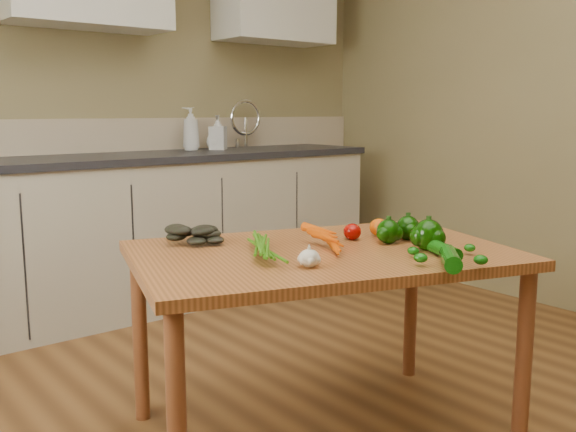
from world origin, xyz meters
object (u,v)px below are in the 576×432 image
(soap_bottle_c, at_px, (215,138))
(pepper_c, at_px, (428,235))
(soap_bottle_b, at_px, (218,132))
(table, at_px, (322,271))
(soap_bottle_a, at_px, (191,129))
(zucchini_b, at_px, (450,259))
(pepper_b, at_px, (408,228))
(tomato_b, at_px, (379,227))
(zucchini_a, at_px, (442,249))
(leafy_greens, at_px, (194,231))
(carrot_bunch, at_px, (307,242))
(tomato_c, at_px, (409,227))
(pepper_a, at_px, (388,232))
(tomato_a, at_px, (352,232))
(garlic_bulb, at_px, (309,258))

(soap_bottle_c, xyz_separation_m, pepper_c, (-0.49, -2.13, -0.24))
(soap_bottle_b, relative_size, soap_bottle_c, 1.50)
(table, bearing_deg, soap_bottle_a, 90.14)
(soap_bottle_a, height_order, zucchini_b, soap_bottle_a)
(pepper_b, relative_size, tomato_b, 1.21)
(pepper_c, relative_size, zucchini_a, 0.52)
(soap_bottle_b, distance_m, leafy_greens, 1.89)
(carrot_bunch, distance_m, zucchini_b, 0.49)
(soap_bottle_b, bearing_deg, tomato_c, -55.42)
(soap_bottle_b, bearing_deg, pepper_c, -57.87)
(soap_bottle_c, height_order, pepper_c, soap_bottle_c)
(leafy_greens, bearing_deg, pepper_a, -37.69)
(soap_bottle_b, distance_m, zucchini_b, 2.43)
(soap_bottle_b, height_order, pepper_b, soap_bottle_b)
(pepper_c, xyz_separation_m, zucchini_b, (-0.14, -0.20, -0.03))
(tomato_a, distance_m, tomato_c, 0.23)
(table, relative_size, zucchini_a, 7.23)
(soap_bottle_a, distance_m, tomato_c, 2.01)
(tomato_c, bearing_deg, carrot_bunch, 174.31)
(carrot_bunch, distance_m, pepper_c, 0.41)
(soap_bottle_b, distance_m, zucchini_a, 2.29)
(soap_bottle_a, bearing_deg, tomato_a, 12.16)
(carrot_bunch, height_order, garlic_bulb, carrot_bunch)
(soap_bottle_a, bearing_deg, soap_bottle_b, 97.05)
(leafy_greens, relative_size, pepper_a, 2.11)
(zucchini_a, bearing_deg, soap_bottle_a, 80.45)
(tomato_b, bearing_deg, tomato_c, -44.57)
(soap_bottle_b, distance_m, pepper_b, 2.02)
(tomato_b, bearing_deg, table, -171.30)
(leafy_greens, bearing_deg, soap_bottle_c, 55.34)
(tomato_a, bearing_deg, soap_bottle_b, 72.28)
(soap_bottle_c, bearing_deg, garlic_bulb, 90.83)
(carrot_bunch, relative_size, garlic_bulb, 3.60)
(tomato_b, bearing_deg, tomato_a, 176.20)
(soap_bottle_a, height_order, pepper_c, soap_bottle_a)
(tomato_a, bearing_deg, garlic_bulb, -151.06)
(carrot_bunch, distance_m, tomato_a, 0.26)
(soap_bottle_a, xyz_separation_m, pepper_c, (-0.34, -2.17, -0.30))
(tomato_a, xyz_separation_m, zucchini_b, (-0.06, -0.49, -0.00))
(soap_bottle_a, bearing_deg, leafy_greens, -5.28)
(carrot_bunch, relative_size, leafy_greens, 1.30)
(soap_bottle_c, xyz_separation_m, tomato_c, (-0.36, -1.93, -0.26))
(tomato_b, relative_size, zucchini_a, 0.36)
(table, distance_m, soap_bottle_a, 2.08)
(zucchini_b, bearing_deg, pepper_b, 58.44)
(soap_bottle_c, bearing_deg, tomato_b, 102.55)
(leafy_greens, distance_m, pepper_b, 0.78)
(garlic_bulb, distance_m, tomato_c, 0.62)
(garlic_bulb, bearing_deg, leafy_greens, 100.89)
(pepper_a, bearing_deg, tomato_c, 13.32)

